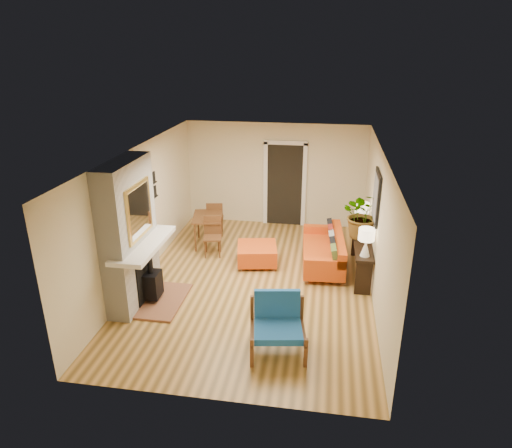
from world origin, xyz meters
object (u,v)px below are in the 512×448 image
object	(u,v)px
console_table	(362,248)
sofa	(326,251)
dining_table	(211,222)
blue_chair	(278,321)
ottoman	(257,253)
lamp_near	(366,239)
houseplant	(364,214)
lamp_far	(362,212)

from	to	relation	value
console_table	sofa	bearing A→B (deg)	157.20
sofa	dining_table	distance (m)	2.76
blue_chair	sofa	bearing A→B (deg)	76.91
ottoman	lamp_near	bearing A→B (deg)	-20.64
ottoman	houseplant	bearing A→B (deg)	2.34
sofa	dining_table	bearing A→B (deg)	166.12
ottoman	blue_chair	distance (m)	2.91
ottoman	blue_chair	bearing A→B (deg)	-74.77
dining_table	lamp_far	size ratio (longest dim) A/B	3.04
sofa	console_table	xyz separation A→B (m)	(0.70, -0.29, 0.25)
sofa	lamp_far	distance (m)	1.12
ottoman	houseplant	world-z (taller)	houseplant
sofa	console_table	size ratio (longest dim) A/B	1.05
sofa	console_table	bearing A→B (deg)	-22.80
lamp_far	houseplant	distance (m)	0.58
blue_chair	houseplant	bearing A→B (deg)	64.47
blue_chair	lamp_near	xyz separation A→B (m)	(1.39, 1.99, 0.59)
sofa	houseplant	distance (m)	1.12
ottoman	lamp_far	size ratio (longest dim) A/B	1.75
sofa	houseplant	world-z (taller)	houseplant
sofa	ottoman	distance (m)	1.46
lamp_near	houseplant	xyz separation A→B (m)	(-0.01, 0.90, 0.15)
blue_chair	lamp_far	world-z (taller)	lamp_far
lamp_near	sofa	bearing A→B (deg)	125.34
ottoman	dining_table	xyz separation A→B (m)	(-1.21, 0.83, 0.33)
ottoman	console_table	size ratio (longest dim) A/B	0.51
sofa	console_table	world-z (taller)	sofa
ottoman	sofa	bearing A→B (deg)	6.81
sofa	lamp_near	bearing A→B (deg)	-54.66
houseplant	lamp_far	bearing A→B (deg)	88.98
lamp_far	houseplant	size ratio (longest dim) A/B	0.55
ottoman	console_table	bearing A→B (deg)	-3.19
blue_chair	lamp_near	world-z (taller)	lamp_near
ottoman	dining_table	size ratio (longest dim) A/B	0.58
ottoman	console_table	xyz separation A→B (m)	(2.15, -0.12, 0.34)
blue_chair	dining_table	size ratio (longest dim) A/B	0.58
console_table	houseplant	distance (m)	0.67
sofa	dining_table	world-z (taller)	dining_table
console_table	lamp_far	xyz separation A→B (m)	(0.00, 0.77, 0.49)
dining_table	console_table	size ratio (longest dim) A/B	0.89
lamp_far	dining_table	bearing A→B (deg)	176.90
dining_table	console_table	bearing A→B (deg)	-15.80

